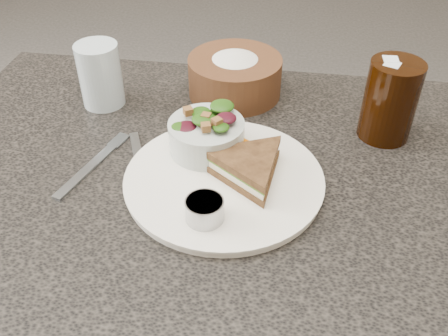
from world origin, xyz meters
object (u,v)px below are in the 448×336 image
at_px(dining_table, 219,313).
at_px(sandwich, 248,167).
at_px(bread_basket, 235,70).
at_px(water_glass, 100,75).
at_px(dinner_plate, 224,180).
at_px(dressing_ramekin, 205,210).
at_px(salad_bowl, 206,131).
at_px(cola_glass, 391,97).

xyz_separation_m(dining_table, sandwich, (0.05, -0.02, 0.41)).
distance_m(bread_basket, water_glass, 0.25).
relative_size(dinner_plate, water_glass, 2.55).
height_order(sandwich, dressing_ramekin, sandwich).
distance_m(sandwich, salad_bowl, 0.10).
relative_size(dinner_plate, bread_basket, 1.69).
bearing_deg(water_glass, dinner_plate, -37.40).
distance_m(dinner_plate, cola_glass, 0.31).
bearing_deg(water_glass, dining_table, -35.26).
bearing_deg(salad_bowl, dinner_plate, -59.71).
relative_size(dressing_ramekin, water_glass, 0.46).
height_order(dressing_ramekin, bread_basket, bread_basket).
bearing_deg(dinner_plate, salad_bowl, 120.29).
bearing_deg(dining_table, bread_basket, 91.48).
distance_m(dinner_plate, water_glass, 0.33).
distance_m(dining_table, cola_glass, 0.54).
relative_size(dining_table, sandwich, 6.77).
distance_m(dining_table, salad_bowl, 0.43).
bearing_deg(cola_glass, dressing_ramekin, -135.39).
distance_m(dressing_ramekin, water_glass, 0.38).
bearing_deg(bread_basket, sandwich, -78.04).
bearing_deg(salad_bowl, bread_basket, 84.87).
distance_m(sandwich, dressing_ramekin, 0.11).
relative_size(dining_table, dinner_plate, 3.34).
bearing_deg(bread_basket, water_glass, -163.46).
distance_m(bread_basket, cola_glass, 0.29).
bearing_deg(bread_basket, dining_table, -88.52).
height_order(salad_bowl, cola_glass, cola_glass).
relative_size(sandwich, water_glass, 1.26).
relative_size(dinner_plate, cola_glass, 2.02).
bearing_deg(water_glass, dressing_ramekin, -49.71).
distance_m(dining_table, dressing_ramekin, 0.42).
bearing_deg(sandwich, bread_basket, 138.12).
xyz_separation_m(dressing_ramekin, water_glass, (-0.24, 0.29, 0.03)).
bearing_deg(dressing_ramekin, sandwich, 63.27).
height_order(sandwich, salad_bowl, salad_bowl).
bearing_deg(cola_glass, bread_basket, 159.93).
relative_size(bread_basket, cola_glass, 1.19).
distance_m(dinner_plate, salad_bowl, 0.09).
relative_size(dining_table, salad_bowl, 8.27).
xyz_separation_m(dining_table, dressing_ramekin, (0.00, -0.12, 0.40)).
xyz_separation_m(bread_basket, cola_glass, (0.27, -0.10, 0.02)).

